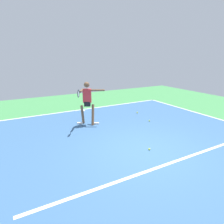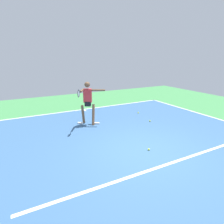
{
  "view_description": "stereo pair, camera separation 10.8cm",
  "coord_description": "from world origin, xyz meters",
  "views": [
    {
      "loc": [
        3.6,
        4.34,
        2.86
      ],
      "look_at": [
        0.31,
        -1.57,
        0.9
      ],
      "focal_mm": 31.38,
      "sensor_mm": 36.0,
      "label": 1
    },
    {
      "loc": [
        3.51,
        4.39,
        2.86
      ],
      "look_at": [
        0.31,
        -1.57,
        0.9
      ],
      "focal_mm": 31.38,
      "sensor_mm": 36.0,
      "label": 2
    }
  ],
  "objects": [
    {
      "name": "ground_plane",
      "position": [
        0.0,
        0.0,
        0.0
      ],
      "size": [
        20.26,
        20.26,
        0.0
      ],
      "primitive_type": "plane",
      "color": "#428E4C"
    },
    {
      "name": "court_surface",
      "position": [
        0.0,
        0.0,
        0.0
      ],
      "size": [
        10.06,
        11.1,
        0.0
      ],
      "primitive_type": "cube",
      "color": "#38608E",
      "rests_on": "ground_plane"
    },
    {
      "name": "court_line_baseline_near",
      "position": [
        0.0,
        -5.5,
        0.0
      ],
      "size": [
        10.06,
        0.1,
        0.01
      ],
      "primitive_type": "cube",
      "color": "white",
      "rests_on": "ground_plane"
    },
    {
      "name": "court_line_service",
      "position": [
        0.0,
        0.94,
        0.0
      ],
      "size": [
        7.55,
        0.1,
        0.01
      ],
      "primitive_type": "cube",
      "color": "white",
      "rests_on": "ground_plane"
    },
    {
      "name": "court_line_centre_mark",
      "position": [
        0.0,
        -5.3,
        0.0
      ],
      "size": [
        0.1,
        0.3,
        0.01
      ],
      "primitive_type": "cube",
      "color": "white",
      "rests_on": "ground_plane"
    },
    {
      "name": "tennis_player",
      "position": [
        0.64,
        -3.11,
        1.06
      ],
      "size": [
        1.36,
        1.14,
        1.84
      ],
      "rotation": [
        0.0,
        0.0,
        -0.54
      ],
      "color": "brown",
      "rests_on": "ground_plane"
    },
    {
      "name": "tennis_ball_by_baseline",
      "position": [
        -2.23,
        -3.46,
        0.03
      ],
      "size": [
        0.07,
        0.07,
        0.07
      ],
      "primitive_type": "sphere",
      "color": "yellow",
      "rests_on": "ground_plane"
    },
    {
      "name": "tennis_ball_near_player",
      "position": [
        0.56,
        -3.92,
        0.03
      ],
      "size": [
        0.07,
        0.07,
        0.07
      ],
      "primitive_type": "sphere",
      "color": "#CCE033",
      "rests_on": "ground_plane"
    },
    {
      "name": "tennis_ball_far_corner",
      "position": [
        -1.93,
        -2.14,
        0.03
      ],
      "size": [
        0.07,
        0.07,
        0.07
      ],
      "primitive_type": "sphere",
      "color": "#C6E53D",
      "rests_on": "ground_plane"
    },
    {
      "name": "tennis_ball_centre_court",
      "position": [
        -0.13,
        0.05,
        0.03
      ],
      "size": [
        0.07,
        0.07,
        0.07
      ],
      "primitive_type": "sphere",
      "color": "#CCE033",
      "rests_on": "ground_plane"
    }
  ]
}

